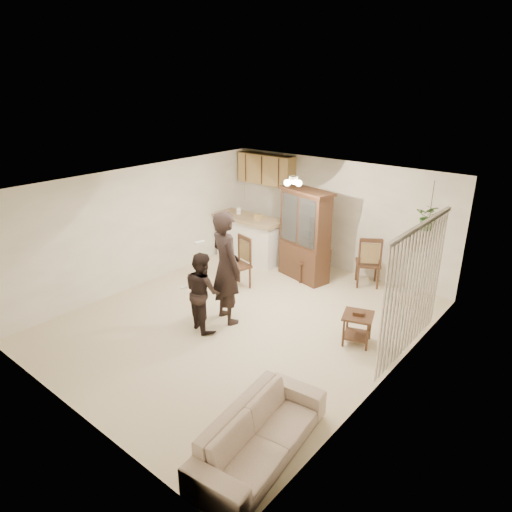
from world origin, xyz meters
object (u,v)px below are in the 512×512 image
Objects in this scene: adult at (226,274)px; chair_hutch_right at (367,271)px; sofa at (260,428)px; child at (202,293)px; chair_bar at (237,274)px; side_table at (357,328)px; chair_hutch_left at (306,266)px; china_hutch at (305,236)px.

adult is 1.61× the size of chair_hutch_right.
sofa is at bearing 158.23° from adult.
chair_hutch_right is (1.26, 3.00, -0.59)m from adult.
adult is at bearing -86.10° from child.
child is at bearing 51.10° from sofa.
adult reaches higher than chair_hutch_right.
chair_hutch_right is (-1.22, 5.11, -0.05)m from sofa.
child reaches higher than chair_hutch_right.
adult is at bearing -41.02° from chair_bar.
side_table is 0.55× the size of chair_hutch_right.
chair_bar is at bearing 173.45° from side_table.
side_table is 2.68m from chair_hutch_left.
china_hutch reaches higher than child.
sofa is 3.30m from adult.
adult is 0.91× the size of china_hutch.
adult is 1.49m from chair_bar.
side_table is at bearing -141.90° from adult.
child reaches higher than sofa.
sofa is at bearing -26.37° from chair_hutch_left.
adult is 0.55m from child.
sofa is 5.26m from chair_hutch_right.
chair_bar is (-3.27, 3.24, -0.06)m from sofa.
chair_hutch_left is at bearing 70.61° from chair_bar.
child is 3.77m from chair_hutch_right.
sofa is at bearing -30.43° from chair_bar.
chair_hutch_left is at bearing -76.57° from child.
sofa is 2.91m from side_table.
chair_hutch_left is at bearing -5.66° from chair_hutch_right.
china_hutch reaches higher than adult.
china_hutch is (0.13, 2.94, 0.31)m from child.
child is at bearing -53.32° from chair_bar.
adult reaches higher than child.
china_hutch is at bearing -165.31° from chair_hutch_left.
child is 2.67m from side_table.
china_hutch is at bearing 21.50° from sofa.
china_hutch is 1.80× the size of chair_bar.
child reaches higher than chair_hutch_left.
china_hutch is 0.69m from chair_hutch_left.
china_hutch is 1.52m from chair_hutch_right.
child is at bearing 36.69° from chair_hutch_right.
chair_hutch_right is at bearing -94.34° from adult.
adult is 1.63× the size of chair_bar.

